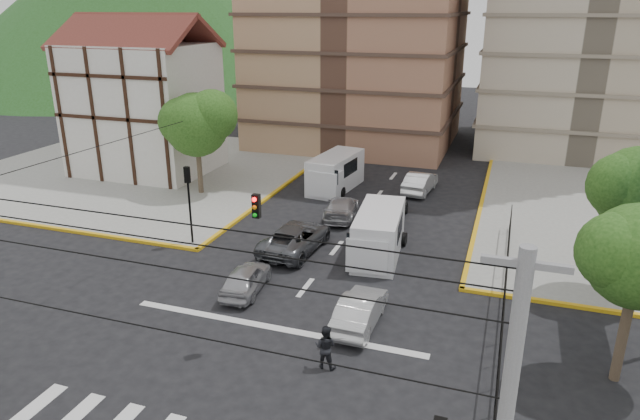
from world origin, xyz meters
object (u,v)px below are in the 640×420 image
at_px(traffic_light_nw, 189,192).
at_px(van_left_lane, 334,174).
at_px(car_silver_front_left, 246,278).
at_px(car_white_front_right, 360,310).
at_px(van_right_lane, 378,236).
at_px(pedestrian_crosswalk, 325,347).

bearing_deg(traffic_light_nw, van_left_lane, 69.74).
bearing_deg(traffic_light_nw, car_silver_front_left, -37.29).
bearing_deg(traffic_light_nw, car_white_front_right, -24.93).
relative_size(van_right_lane, pedestrian_crosswalk, 3.36).
relative_size(traffic_light_nw, car_silver_front_left, 1.13).
distance_m(van_right_lane, car_silver_front_left, 7.57).
xyz_separation_m(traffic_light_nw, van_left_lane, (4.49, 12.17, -1.86)).
height_order(traffic_light_nw, car_white_front_right, traffic_light_nw).
height_order(van_right_lane, pedestrian_crosswalk, van_right_lane).
xyz_separation_m(traffic_light_nw, van_right_lane, (10.21, 1.70, -1.88)).
bearing_deg(car_silver_front_left, van_left_lane, -93.16).
distance_m(traffic_light_nw, car_white_front_right, 12.51).
bearing_deg(traffic_light_nw, pedestrian_crosswalk, -38.41).
relative_size(van_right_lane, van_left_lane, 0.98).
bearing_deg(pedestrian_crosswalk, van_right_lane, -85.02).
bearing_deg(car_silver_front_left, traffic_light_nw, -43.26).
distance_m(traffic_light_nw, van_right_lane, 10.52).
xyz_separation_m(van_left_lane, car_silver_front_left, (0.80, -16.20, -0.59)).
relative_size(van_left_lane, pedestrian_crosswalk, 3.44).
distance_m(traffic_light_nw, van_left_lane, 13.11).
xyz_separation_m(traffic_light_nw, car_white_front_right, (11.13, -5.17, -2.41)).
height_order(car_silver_front_left, pedestrian_crosswalk, pedestrian_crosswalk).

